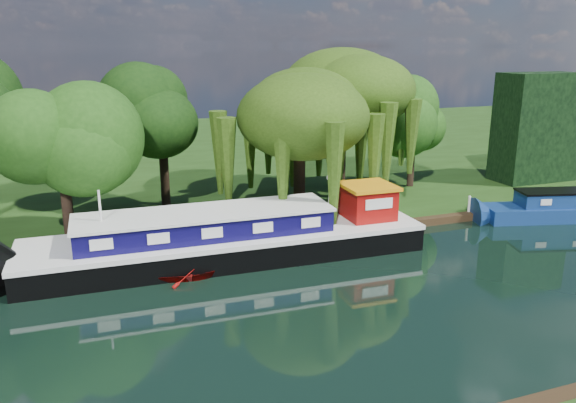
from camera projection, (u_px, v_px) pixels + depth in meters
name	position (u px, v px, depth m)	size (l,w,h in m)	color
ground	(418.00, 294.00, 24.14)	(120.00, 120.00, 0.00)	black
far_bank	(225.00, 153.00, 54.83)	(120.00, 52.00, 0.45)	#1A340E
dutch_barge	(232.00, 238.00, 28.05)	(19.94, 4.95, 4.19)	black
red_dinghy	(194.00, 276.00, 26.04)	(2.36, 3.31, 0.68)	maroon
white_cruiser	(575.00, 214.00, 35.63)	(1.95, 2.26, 1.19)	silver
willow_left	(300.00, 117.00, 32.37)	(6.81, 6.81, 8.16)	black
willow_right	(342.00, 100.00, 36.22)	(7.30, 7.30, 8.89)	black
tree_far_left	(60.00, 140.00, 27.33)	(4.91, 4.91, 7.91)	black
tree_far_mid	(161.00, 117.00, 34.63)	(4.99, 4.99, 8.17)	black
tree_far_right	(414.00, 121.00, 39.78)	(4.16, 4.16, 6.81)	black
conifer_hedge	(536.00, 127.00, 41.93)	(6.00, 3.00, 8.00)	black
lamppost	(329.00, 184.00, 33.16)	(0.36, 0.36, 2.56)	silver
mooring_posts	(328.00, 220.00, 31.32)	(19.16, 0.16, 1.00)	silver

